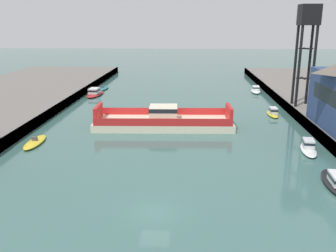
{
  "coord_description": "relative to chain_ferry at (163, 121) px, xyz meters",
  "views": [
    {
      "loc": [
        2.69,
        -27.97,
        15.24
      ],
      "look_at": [
        0.0,
        19.6,
        2.0
      ],
      "focal_mm": 39.99,
      "sensor_mm": 36.0,
      "label": 1
    }
  ],
  "objects": [
    {
      "name": "ground_plane",
      "position": [
        1.05,
        -26.14,
        -1.01
      ],
      "size": [
        400.0,
        400.0,
        0.0
      ],
      "primitive_type": "plane",
      "color": "#3D6660"
    },
    {
      "name": "chain_ferry",
      "position": [
        0.0,
        0.0,
        0.0
      ],
      "size": [
        20.83,
        7.75,
        3.3
      ],
      "color": "beige",
      "rests_on": "ground"
    },
    {
      "name": "moored_boat_near_left",
      "position": [
        -16.14,
        -8.98,
        -0.77
      ],
      "size": [
        2.08,
        6.39,
        0.97
      ],
      "color": "yellow",
      "rests_on": "ground"
    },
    {
      "name": "moored_boat_near_right",
      "position": [
        -16.59,
        31.97,
        -0.77
      ],
      "size": [
        2.61,
        6.63,
        0.96
      ],
      "color": "#237075",
      "rests_on": "ground"
    },
    {
      "name": "moored_boat_mid_right",
      "position": [
        18.45,
        -9.89,
        -0.48
      ],
      "size": [
        2.6,
        6.03,
        1.44
      ],
      "color": "white",
      "rests_on": "ground"
    },
    {
      "name": "moored_boat_far_left",
      "position": [
        -16.5,
        24.27,
        -0.39
      ],
      "size": [
        3.12,
        8.29,
        1.68
      ],
      "color": "red",
      "rests_on": "ground"
    },
    {
      "name": "moored_boat_far_right",
      "position": [
        18.01,
        8.33,
        -0.47
      ],
      "size": [
        1.65,
        5.3,
        1.44
      ],
      "color": "yellow",
      "rests_on": "ground"
    },
    {
      "name": "moored_boat_upstream_a",
      "position": [
        18.86,
        30.39,
        -0.52
      ],
      "size": [
        2.65,
        6.53,
        1.34
      ],
      "color": "white",
      "rests_on": "ground"
    },
    {
      "name": "crane_tower",
      "position": [
        22.85,
        9.6,
        13.3
      ],
      "size": [
        3.07,
        3.07,
        16.46
      ],
      "color": "black",
      "rests_on": "quay_right"
    }
  ]
}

